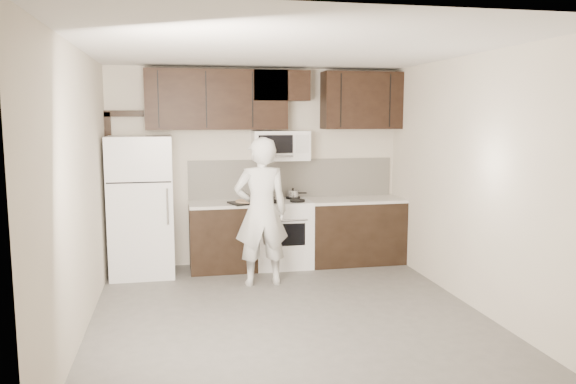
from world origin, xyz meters
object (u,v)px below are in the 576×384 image
object	(u,v)px
stove	(282,233)
microwave	(280,146)
person	(261,212)
refrigerator	(142,206)

from	to	relation	value
stove	microwave	distance (m)	1.20
stove	person	bearing A→B (deg)	-117.57
microwave	refrigerator	bearing A→B (deg)	-174.85
stove	person	world-z (taller)	person
stove	refrigerator	xyz separation A→B (m)	(-1.85, -0.05, 0.44)
microwave	person	xyz separation A→B (m)	(-0.41, -0.90, -0.75)
refrigerator	person	size ratio (longest dim) A/B	1.00
refrigerator	person	distance (m)	1.62
refrigerator	person	xyz separation A→B (m)	(1.44, -0.73, 0.00)
microwave	person	bearing A→B (deg)	-114.40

